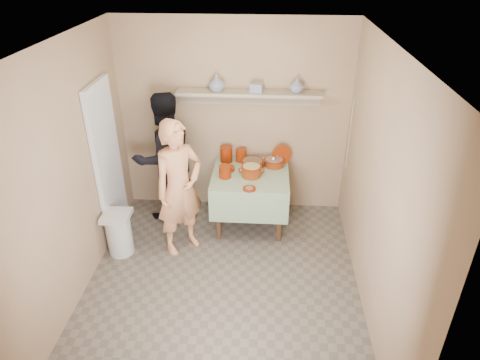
# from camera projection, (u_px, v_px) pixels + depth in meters

# --- Properties ---
(ground) EXTENTS (3.50, 3.50, 0.00)m
(ground) POSITION_uv_depth(u_px,v_px,m) (222.00, 287.00, 4.73)
(ground) COLOR #62584D
(ground) RESTS_ON ground
(tile_panel) EXTENTS (0.06, 0.70, 2.00)m
(tile_panel) POSITION_uv_depth(u_px,v_px,m) (108.00, 164.00, 5.15)
(tile_panel) COLOR silver
(tile_panel) RESTS_ON ground
(plate_stack_a) EXTENTS (0.16, 0.16, 0.22)m
(plate_stack_a) POSITION_uv_depth(u_px,v_px,m) (226.00, 154.00, 5.68)
(plate_stack_a) COLOR #6F1902
(plate_stack_a) RESTS_ON serving_table
(plate_stack_b) EXTENTS (0.14, 0.14, 0.17)m
(plate_stack_b) POSITION_uv_depth(u_px,v_px,m) (241.00, 155.00, 5.70)
(plate_stack_b) COLOR #6F1902
(plate_stack_b) RESTS_ON serving_table
(bowl_stack) EXTENTS (0.16, 0.16, 0.16)m
(bowl_stack) POSITION_uv_depth(u_px,v_px,m) (225.00, 172.00, 5.32)
(bowl_stack) COLOR #6F1902
(bowl_stack) RESTS_ON serving_table
(empty_bowl) EXTENTS (0.16, 0.16, 0.05)m
(empty_bowl) POSITION_uv_depth(u_px,v_px,m) (228.00, 169.00, 5.50)
(empty_bowl) COLOR #6F1902
(empty_bowl) RESTS_ON serving_table
(propped_lid) EXTENTS (0.28, 0.15, 0.26)m
(propped_lid) POSITION_uv_depth(u_px,v_px,m) (282.00, 155.00, 5.63)
(propped_lid) COLOR #6F1902
(propped_lid) RESTS_ON serving_table
(vase_right) EXTENTS (0.17, 0.17, 0.18)m
(vase_right) POSITION_uv_depth(u_px,v_px,m) (297.00, 85.00, 5.21)
(vase_right) COLOR navy
(vase_right) RESTS_ON wall_shelf
(vase_left) EXTENTS (0.28, 0.28, 0.21)m
(vase_left) POSITION_uv_depth(u_px,v_px,m) (217.00, 83.00, 5.24)
(vase_left) COLOR navy
(vase_left) RESTS_ON wall_shelf
(ceramic_box) EXTENTS (0.16, 0.13, 0.11)m
(ceramic_box) POSITION_uv_depth(u_px,v_px,m) (256.00, 88.00, 5.24)
(ceramic_box) COLOR navy
(ceramic_box) RESTS_ON wall_shelf
(person_cook) EXTENTS (0.72, 0.71, 1.68)m
(person_cook) POSITION_uv_depth(u_px,v_px,m) (179.00, 189.00, 4.95)
(person_cook) COLOR tan
(person_cook) RESTS_ON ground
(person_helper) EXTENTS (1.08, 1.04, 1.75)m
(person_helper) POSITION_uv_depth(u_px,v_px,m) (165.00, 157.00, 5.58)
(person_helper) COLOR black
(person_helper) RESTS_ON ground
(room_shell) EXTENTS (3.04, 3.54, 2.62)m
(room_shell) POSITION_uv_depth(u_px,v_px,m) (218.00, 157.00, 3.94)
(room_shell) COLOR tan
(room_shell) RESTS_ON ground
(serving_table) EXTENTS (0.97, 0.97, 0.76)m
(serving_table) POSITION_uv_depth(u_px,v_px,m) (250.00, 181.00, 5.51)
(serving_table) COLOR #4C2D16
(serving_table) RESTS_ON ground
(cazuela_meat_a) EXTENTS (0.30, 0.30, 0.10)m
(cazuela_meat_a) POSITION_uv_depth(u_px,v_px,m) (252.00, 163.00, 5.57)
(cazuela_meat_a) COLOR #651E08
(cazuela_meat_a) RESTS_ON serving_table
(cazuela_meat_b) EXTENTS (0.28, 0.28, 0.10)m
(cazuela_meat_b) POSITION_uv_depth(u_px,v_px,m) (274.00, 162.00, 5.60)
(cazuela_meat_b) COLOR #651E08
(cazuela_meat_b) RESTS_ON serving_table
(ladle) EXTENTS (0.08, 0.26, 0.19)m
(ladle) POSITION_uv_depth(u_px,v_px,m) (274.00, 159.00, 5.56)
(ladle) COLOR silver
(ladle) RESTS_ON cazuela_meat_b
(cazuela_rice) EXTENTS (0.33, 0.25, 0.14)m
(cazuela_rice) POSITION_uv_depth(u_px,v_px,m) (251.00, 170.00, 5.34)
(cazuela_rice) COLOR #651E08
(cazuela_rice) RESTS_ON serving_table
(front_plate) EXTENTS (0.16, 0.16, 0.03)m
(front_plate) POSITION_uv_depth(u_px,v_px,m) (249.00, 189.00, 5.08)
(front_plate) COLOR #6F1902
(front_plate) RESTS_ON serving_table
(wall_shelf) EXTENTS (1.80, 0.25, 0.21)m
(wall_shelf) POSITION_uv_depth(u_px,v_px,m) (249.00, 94.00, 5.33)
(wall_shelf) COLOR tan
(wall_shelf) RESTS_ON room_shell
(trash_bin) EXTENTS (0.32, 0.32, 0.56)m
(trash_bin) POSITION_uv_depth(u_px,v_px,m) (119.00, 233.00, 5.13)
(trash_bin) COLOR silver
(trash_bin) RESTS_ON ground
(electrical_cord) EXTENTS (0.01, 0.05, 0.90)m
(electrical_cord) POSITION_uv_depth(u_px,v_px,m) (350.00, 134.00, 5.31)
(electrical_cord) COLOR silver
(electrical_cord) RESTS_ON wall_shelf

